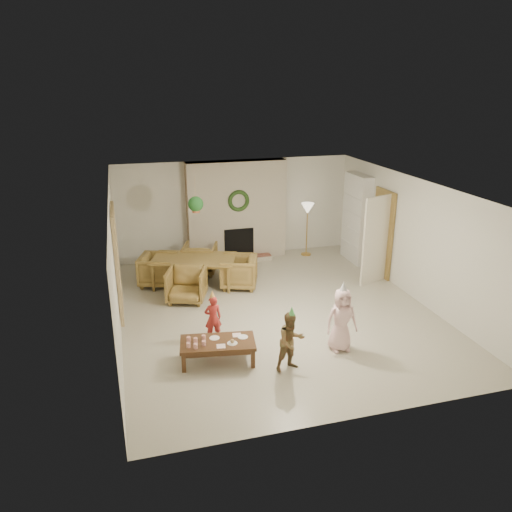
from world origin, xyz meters
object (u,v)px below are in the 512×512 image
object	(u,v)px
dining_table	(194,272)
child_plaid	(291,342)
dining_chair_left	(158,270)
dining_chair_right	(239,272)
coffee_table_top	(218,343)
dining_chair_far	(200,258)
child_red	(213,318)
dining_chair_near	(187,285)
child_pink	(342,320)

from	to	relation	value
dining_table	child_plaid	distance (m)	3.93
dining_table	dining_chair_left	xyz separation A→B (m)	(-0.76, 0.27, 0.03)
dining_chair_right	coffee_table_top	distance (m)	3.13
dining_chair_far	coffee_table_top	distance (m)	4.06
dining_table	child_plaid	world-z (taller)	child_plaid
dining_chair_far	child_red	bearing A→B (deg)	103.80
dining_chair_far	dining_chair_left	size ratio (longest dim) A/B	1.00
dining_chair_left	coffee_table_top	size ratio (longest dim) A/B	0.65
dining_chair_far	child_plaid	distance (m)	4.62
dining_chair_near	dining_chair_left	size ratio (longest dim) A/B	1.00
dining_chair_far	child_red	world-z (taller)	child_red
dining_chair_near	child_red	world-z (taller)	child_red
child_red	child_pink	bearing A→B (deg)	153.45
dining_chair_far	dining_chair_left	world-z (taller)	same
dining_chair_far	child_pink	distance (m)	4.54
dining_chair_near	dining_chair_left	bearing A→B (deg)	135.00
child_red	child_pink	size ratio (longest dim) A/B	0.75
coffee_table_top	child_red	bearing A→B (deg)	93.66
dining_chair_right	dining_chair_far	bearing A→B (deg)	-128.66
dining_table	child_plaid	xyz separation A→B (m)	(0.95, -3.81, 0.17)
dining_chair_right	coffee_table_top	xyz separation A→B (m)	(-1.07, -2.95, -0.01)
dining_table	dining_chair_left	world-z (taller)	dining_chair_left
dining_chair_far	child_plaid	size ratio (longest dim) A/B	0.80
dining_chair_left	child_pink	size ratio (longest dim) A/B	0.70
dining_chair_left	dining_chair_right	bearing A→B (deg)	-90.00
dining_chair_right	child_pink	size ratio (longest dim) A/B	0.70
coffee_table_top	child_red	xyz separation A→B (m)	(0.07, 0.74, 0.08)
dining_table	coffee_table_top	xyz separation A→B (m)	(-0.12, -3.28, 0.02)
dining_chair_far	child_plaid	xyz separation A→B (m)	(0.68, -4.57, 0.14)
child_red	dining_table	bearing A→B (deg)	-93.37
dining_chair_left	child_plaid	world-z (taller)	child_plaid
coffee_table_top	child_pink	world-z (taller)	child_pink
dining_table	child_pink	bearing A→B (deg)	-40.98
dining_chair_far	child_red	size ratio (longest dim) A/B	0.93
child_pink	dining_chair_near	bearing A→B (deg)	132.73
dining_table	dining_chair_near	bearing A→B (deg)	-90.00
dining_chair_left	child_red	size ratio (longest dim) A/B	0.93
dining_chair_right	dining_chair_left	bearing A→B (deg)	-90.00
coffee_table_top	child_pink	bearing A→B (deg)	4.29
child_red	child_plaid	size ratio (longest dim) A/B	0.85
dining_chair_far	child_pink	xyz separation A→B (m)	(1.71, -4.21, 0.20)
dining_chair_left	dining_table	bearing A→B (deg)	-90.00
dining_chair_left	dining_chair_right	distance (m)	1.81
dining_chair_left	child_red	xyz separation A→B (m)	(0.71, -2.80, 0.06)
dining_chair_far	coffee_table_top	bearing A→B (deg)	103.84
coffee_table_top	child_plaid	distance (m)	1.20
dining_chair_near	child_plaid	size ratio (longest dim) A/B	0.80
dining_table	dining_chair_right	size ratio (longest dim) A/B	2.34
dining_table	coffee_table_top	bearing A→B (deg)	-72.80
child_plaid	child_pink	xyz separation A→B (m)	(1.02, 0.36, 0.07)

